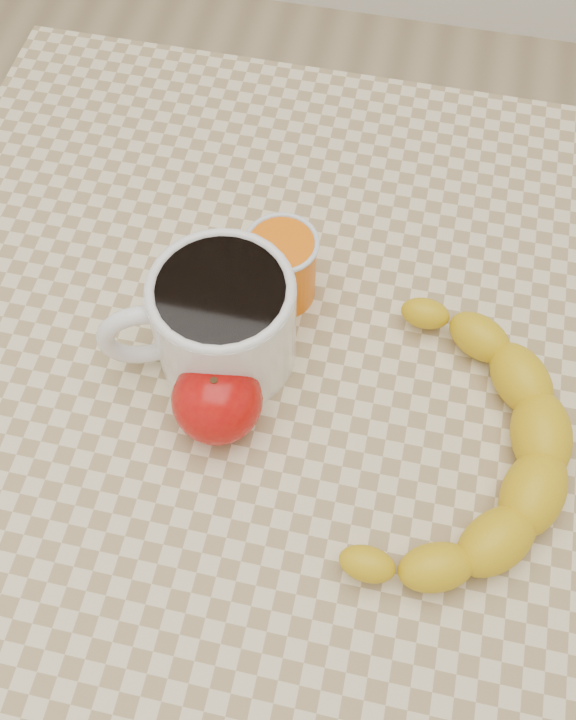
% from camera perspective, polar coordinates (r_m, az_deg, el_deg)
% --- Properties ---
extents(ground, '(3.00, 3.00, 0.00)m').
position_cam_1_polar(ground, '(1.44, 0.00, -15.30)').
color(ground, tan).
rests_on(ground, ground).
extents(table, '(0.80, 0.80, 0.75)m').
position_cam_1_polar(table, '(0.81, 0.00, -3.69)').
color(table, beige).
rests_on(table, ground).
extents(coffee_mug, '(0.19, 0.16, 0.11)m').
position_cam_1_polar(coffee_mug, '(0.70, -4.87, 2.92)').
color(coffee_mug, white).
rests_on(coffee_mug, table).
extents(orange_juice_glass, '(0.07, 0.07, 0.08)m').
position_cam_1_polar(orange_juice_glass, '(0.74, -0.44, 6.64)').
color(orange_juice_glass, orange).
rests_on(orange_juice_glass, table).
extents(apple, '(0.10, 0.10, 0.07)m').
position_cam_1_polar(apple, '(0.68, -5.06, -2.87)').
color(apple, '#A50508').
rests_on(apple, table).
extents(banana, '(0.37, 0.42, 0.05)m').
position_cam_1_polar(banana, '(0.69, 11.82, -6.16)').
color(banana, gold).
rests_on(banana, table).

